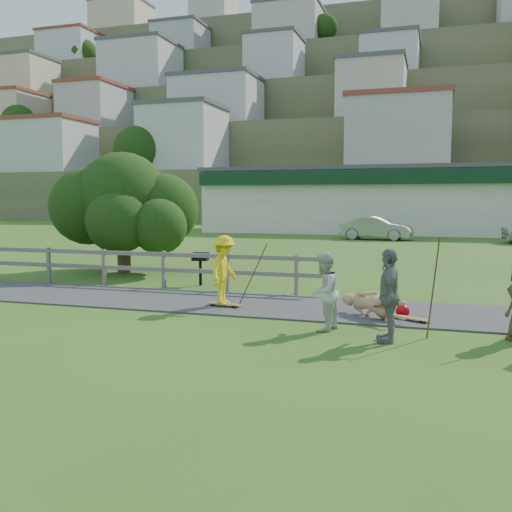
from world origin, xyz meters
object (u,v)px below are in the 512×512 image
object	(u,v)px
tree	(123,227)
skater_rider	(224,274)
spectator_a	(324,292)
car_silver	(376,228)
spectator_b	(389,295)
bbq	(200,269)
skater_fallen	(374,305)

from	to	relation	value
tree	skater_rider	bearing A→B (deg)	-42.26
skater_rider	spectator_a	distance (m)	3.18
spectator_a	car_silver	bearing A→B (deg)	-162.28
spectator_b	car_silver	bearing A→B (deg)	177.99
spectator_b	bbq	bearing A→B (deg)	-139.80
skater_fallen	spectator_a	distance (m)	1.71
spectator_b	skater_rider	bearing A→B (deg)	-126.46
skater_rider	spectator_b	distance (m)	4.58
skater_rider	skater_fallen	world-z (taller)	skater_rider
spectator_b	tree	world-z (taller)	tree
skater_fallen	car_silver	world-z (taller)	car_silver
spectator_a	bbq	world-z (taller)	spectator_a
spectator_a	spectator_b	world-z (taller)	spectator_b
spectator_b	car_silver	xyz separation A→B (m)	(-2.85, 27.10, -0.11)
spectator_b	spectator_a	bearing A→B (deg)	-120.55
skater_rider	tree	bearing A→B (deg)	51.70
skater_rider	bbq	world-z (taller)	skater_rider
car_silver	bbq	bearing A→B (deg)	178.65
skater_rider	skater_fallen	bearing A→B (deg)	-89.76
skater_fallen	tree	xyz separation A→B (m)	(-9.37, 5.51, 1.31)
skater_fallen	tree	bearing A→B (deg)	99.74
skater_fallen	bbq	size ratio (longest dim) A/B	1.73
spectator_b	car_silver	distance (m)	27.25
skater_rider	car_silver	world-z (taller)	skater_rider
tree	spectator_a	bearing A→B (deg)	-39.04
spectator_b	bbq	distance (m)	8.02
bbq	skater_fallen	bearing A→B (deg)	-40.22
spectator_a	bbq	xyz separation A→B (m)	(-4.68, 4.80, -0.28)
skater_rider	spectator_a	size ratio (longest dim) A/B	1.06
bbq	tree	bearing A→B (deg)	142.59
skater_rider	skater_fallen	distance (m)	3.61
skater_rider	spectator_a	bearing A→B (deg)	-117.09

